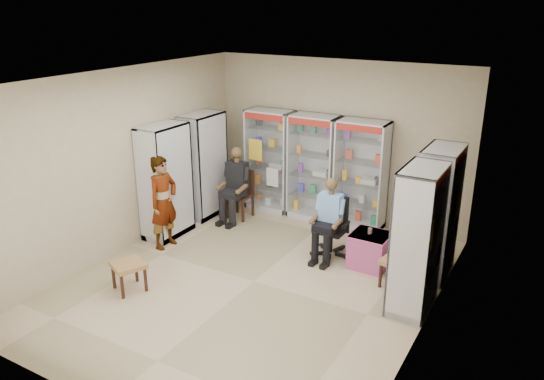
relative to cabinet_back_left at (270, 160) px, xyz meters
The scene contains 18 objects.
floor 3.18m from the cabinet_back_left, 64.54° to the right, with size 6.00×6.00×0.00m, color tan.
room_shell 3.18m from the cabinet_back_left, 64.54° to the right, with size 5.02×6.02×3.01m.
cabinet_back_left is the anchor object (origin of this frame).
cabinet_back_mid 0.95m from the cabinet_back_left, ahead, with size 0.90×0.50×2.00m, color #A2A5A8.
cabinet_back_right 1.90m from the cabinet_back_left, ahead, with size 0.90×0.50×2.00m, color #B2B5BA.
cabinet_right_far 3.71m from the cabinet_back_left, 17.75° to the right, with size 0.50×0.90×2.00m, color #9FA0A6.
cabinet_right_near 4.18m from the cabinet_back_left, 32.28° to the right, with size 0.50×0.90×2.00m, color silver.
cabinet_left_far 1.32m from the cabinet_back_left, 135.00° to the right, with size 0.50×0.90×2.00m, color #B0B1B8.
cabinet_left_near 2.23m from the cabinet_back_left, 114.61° to the right, with size 0.50×0.90×2.00m, color silver.
wooden_chair 0.94m from the cabinet_back_left, 108.90° to the right, with size 0.42×0.42×0.94m, color black.
seated_customer 0.88m from the cabinet_back_left, 107.77° to the right, with size 0.44×0.60×1.34m, color black, non-canonical shape.
office_chair 2.41m from the cabinet_back_left, 34.79° to the right, with size 0.54×0.54×1.00m, color black.
seated_shopkeeper 2.41m from the cabinet_back_left, 35.78° to the right, with size 0.42×0.58×1.27m, color #72A6E2, non-canonical shape.
pink_trunk 3.07m from the cabinet_back_left, 28.11° to the right, with size 0.57×0.55×0.55m, color #AC4493.
tea_glass 2.98m from the cabinet_back_left, 28.10° to the right, with size 0.07×0.07×0.09m, color #541C07.
woven_stool_a 3.76m from the cabinet_back_left, 29.46° to the right, with size 0.44×0.44×0.44m, color #A37244.
woven_stool_b 3.91m from the cabinet_back_left, 92.09° to the right, with size 0.43×0.43×0.43m, color #B3834B.
standing_man 2.52m from the cabinet_back_left, 104.98° to the right, with size 0.58×0.38×1.60m, color gray.
Camera 1 is at (3.73, -5.95, 3.98)m, focal length 35.00 mm.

